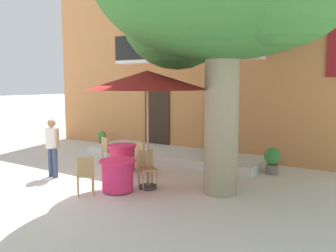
% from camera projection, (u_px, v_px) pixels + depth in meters
% --- Properties ---
extents(ground_plane, '(120.00, 120.00, 0.00)m').
position_uv_depth(ground_plane, '(88.00, 187.00, 8.84)').
color(ground_plane, silver).
extents(building_facade, '(13.00, 5.09, 7.50)m').
position_uv_depth(building_facade, '(213.00, 53.00, 14.23)').
color(building_facade, '#CC844C').
rests_on(building_facade, ground).
extents(entrance_step_platform, '(6.26, 1.93, 0.25)m').
position_uv_depth(entrance_step_platform, '(173.00, 155.00, 12.22)').
color(entrance_step_platform, silver).
rests_on(entrance_step_platform, ground).
extents(cafe_table_near_tree, '(0.86, 0.86, 0.76)m').
position_uv_depth(cafe_table_near_tree, '(122.00, 157.00, 10.49)').
color(cafe_table_near_tree, '#E52D66').
rests_on(cafe_table_near_tree, ground).
extents(cafe_chair_near_tree_0, '(0.52, 0.52, 0.91)m').
position_uv_depth(cafe_chair_near_tree_0, '(137.00, 157.00, 9.91)').
color(cafe_chair_near_tree_0, tan).
rests_on(cafe_chair_near_tree_0, ground).
extents(cafe_chair_near_tree_1, '(0.51, 0.51, 0.91)m').
position_uv_depth(cafe_chair_near_tree_1, '(108.00, 149.00, 11.03)').
color(cafe_chair_near_tree_1, tan).
rests_on(cafe_chair_near_tree_1, ground).
extents(cafe_table_middle, '(0.86, 0.86, 0.76)m').
position_uv_depth(cafe_table_middle, '(118.00, 175.00, 8.44)').
color(cafe_table_middle, '#E52D66').
rests_on(cafe_table_middle, ground).
extents(cafe_chair_middle_0, '(0.56, 0.56, 0.91)m').
position_uv_depth(cafe_chair_middle_0, '(85.00, 173.00, 8.14)').
color(cafe_chair_middle_0, tan).
rests_on(cafe_chair_middle_0, ground).
extents(cafe_chair_middle_1, '(0.56, 0.56, 0.91)m').
position_uv_depth(cafe_chair_middle_1, '(147.00, 166.00, 8.77)').
color(cafe_chair_middle_1, tan).
rests_on(cafe_chair_middle_1, ground).
extents(cafe_umbrella, '(2.90, 2.90, 2.85)m').
position_uv_depth(cafe_umbrella, '(147.00, 81.00, 8.41)').
color(cafe_umbrella, '#997A56').
rests_on(cafe_umbrella, ground).
extents(ground_planter_left, '(0.34, 0.34, 0.65)m').
position_uv_depth(ground_planter_left, '(102.00, 138.00, 14.26)').
color(ground_planter_left, slate).
rests_on(ground_planter_left, ground).
extents(ground_planter_right, '(0.46, 0.46, 0.75)m').
position_uv_depth(ground_planter_right, '(272.00, 159.00, 10.10)').
color(ground_planter_right, slate).
rests_on(ground_planter_right, ground).
extents(pedestrian_near_entrance, '(0.53, 0.40, 1.60)m').
position_uv_depth(pedestrian_near_entrance, '(52.00, 145.00, 9.68)').
color(pedestrian_near_entrance, '#384260').
rests_on(pedestrian_near_entrance, ground).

